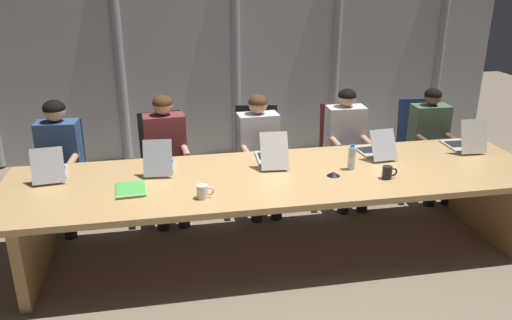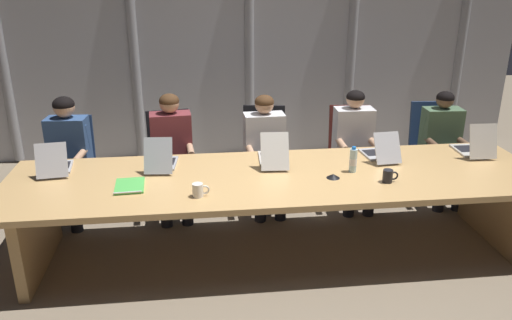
# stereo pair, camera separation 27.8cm
# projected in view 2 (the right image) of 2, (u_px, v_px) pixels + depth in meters

# --- Properties ---
(ground_plane) EXTENTS (14.10, 14.10, 0.00)m
(ground_plane) POSITION_uv_depth(u_px,v_px,m) (277.00, 252.00, 4.43)
(ground_plane) COLOR #7F705B
(conference_table) EXTENTS (4.42, 1.20, 0.72)m
(conference_table) POSITION_uv_depth(u_px,v_px,m) (278.00, 190.00, 4.22)
(conference_table) COLOR tan
(conference_table) RESTS_ON ground_plane
(curtain_backdrop) EXTENTS (7.05, 0.17, 2.82)m
(curtain_backdrop) POSITION_uv_depth(u_px,v_px,m) (246.00, 45.00, 6.36)
(curtain_backdrop) COLOR #B2B2B7
(curtain_backdrop) RESTS_ON ground_plane
(laptop_left_end) EXTENTS (0.29, 0.44, 0.28)m
(laptop_left_end) POSITION_uv_depth(u_px,v_px,m) (55.00, 165.00, 4.23)
(laptop_left_end) COLOR #BCBCC1
(laptop_left_end) RESTS_ON conference_table
(laptop_left_mid) EXTENTS (0.27, 0.45, 0.30)m
(laptop_left_mid) POSITION_uv_depth(u_px,v_px,m) (162.00, 161.00, 4.32)
(laptop_left_mid) COLOR #A8ADB7
(laptop_left_mid) RESTS_ON conference_table
(laptop_center) EXTENTS (0.27, 0.51, 0.31)m
(laptop_center) POSITION_uv_depth(u_px,v_px,m) (273.00, 156.00, 4.43)
(laptop_center) COLOR beige
(laptop_center) RESTS_ON conference_table
(laptop_right_mid) EXTENTS (0.26, 0.45, 0.27)m
(laptop_right_mid) POSITION_uv_depth(u_px,v_px,m) (380.00, 152.00, 4.54)
(laptop_right_mid) COLOR #BCBCC1
(laptop_right_mid) RESTS_ON conference_table
(laptop_right_end) EXTENTS (0.26, 0.43, 0.32)m
(laptop_right_end) POSITION_uv_depth(u_px,v_px,m) (474.00, 148.00, 4.63)
(laptop_right_end) COLOR beige
(laptop_right_end) RESTS_ON conference_table
(office_chair_left_end) EXTENTS (0.60, 0.60, 0.94)m
(office_chair_left_end) POSITION_uv_depth(u_px,v_px,m) (74.00, 178.00, 5.07)
(office_chair_left_end) COLOR navy
(office_chair_left_end) RESTS_ON ground_plane
(office_chair_left_mid) EXTENTS (0.60, 0.60, 0.97)m
(office_chair_left_mid) POSITION_uv_depth(u_px,v_px,m) (172.00, 172.00, 5.18)
(office_chair_left_mid) COLOR black
(office_chair_left_mid) RESTS_ON ground_plane
(office_chair_center) EXTENTS (0.60, 0.61, 0.99)m
(office_chair_center) POSITION_uv_depth(u_px,v_px,m) (263.00, 168.00, 5.28)
(office_chair_center) COLOR black
(office_chair_center) RESTS_ON ground_plane
(office_chair_right_mid) EXTENTS (0.60, 0.60, 0.97)m
(office_chair_right_mid) POSITION_uv_depth(u_px,v_px,m) (350.00, 165.00, 5.38)
(office_chair_right_mid) COLOR #511E19
(office_chair_right_mid) RESTS_ON ground_plane
(office_chair_right_end) EXTENTS (0.60, 0.60, 0.98)m
(office_chair_right_end) POSITION_uv_depth(u_px,v_px,m) (431.00, 161.00, 5.48)
(office_chair_right_end) COLOR navy
(office_chair_right_end) RESTS_ON ground_plane
(person_left_end) EXTENTS (0.41, 0.57, 1.20)m
(person_left_end) POSITION_uv_depth(u_px,v_px,m) (67.00, 152.00, 4.81)
(person_left_end) COLOR #335184
(person_left_end) RESTS_ON ground_plane
(person_left_mid) EXTENTS (0.43, 0.57, 1.20)m
(person_left_mid) POSITION_uv_depth(u_px,v_px,m) (172.00, 148.00, 4.92)
(person_left_mid) COLOR brown
(person_left_mid) RESTS_ON ground_plane
(person_center) EXTENTS (0.42, 0.56, 1.16)m
(person_center) POSITION_uv_depth(u_px,v_px,m) (266.00, 146.00, 5.03)
(person_center) COLOR silver
(person_center) RESTS_ON ground_plane
(person_right_mid) EXTENTS (0.41, 0.55, 1.18)m
(person_right_mid) POSITION_uv_depth(u_px,v_px,m) (355.00, 142.00, 5.12)
(person_right_mid) COLOR silver
(person_right_mid) RESTS_ON ground_plane
(person_right_end) EXTENTS (0.41, 0.56, 1.15)m
(person_right_end) POSITION_uv_depth(u_px,v_px,m) (444.00, 141.00, 5.23)
(person_right_end) COLOR #4C6B4C
(person_right_end) RESTS_ON ground_plane
(water_bottle_primary) EXTENTS (0.06, 0.06, 0.22)m
(water_bottle_primary) POSITION_uv_depth(u_px,v_px,m) (353.00, 161.00, 4.21)
(water_bottle_primary) COLOR silver
(water_bottle_primary) RESTS_ON conference_table
(coffee_mug_near) EXTENTS (0.13, 0.08, 0.10)m
(coffee_mug_near) POSITION_uv_depth(u_px,v_px,m) (388.00, 176.00, 4.02)
(coffee_mug_near) COLOR black
(coffee_mug_near) RESTS_ON conference_table
(coffee_mug_far) EXTENTS (0.13, 0.08, 0.10)m
(coffee_mug_far) POSITION_uv_depth(u_px,v_px,m) (198.00, 190.00, 3.77)
(coffee_mug_far) COLOR white
(coffee_mug_far) RESTS_ON conference_table
(conference_mic_left_side) EXTENTS (0.11, 0.11, 0.03)m
(conference_mic_left_side) POSITION_uv_depth(u_px,v_px,m) (333.00, 176.00, 4.11)
(conference_mic_left_side) COLOR black
(conference_mic_left_side) RESTS_ON conference_table
(spiral_notepad) EXTENTS (0.24, 0.32, 0.03)m
(spiral_notepad) POSITION_uv_depth(u_px,v_px,m) (130.00, 186.00, 3.95)
(spiral_notepad) COLOR #4CB74C
(spiral_notepad) RESTS_ON conference_table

